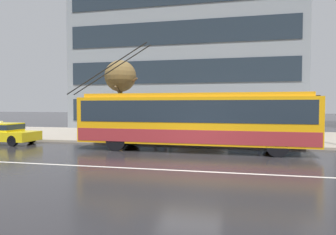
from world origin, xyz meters
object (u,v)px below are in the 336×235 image
Objects in this scene: taxi_queued_behind_bus at (2,132)px; pedestrian_walking_past at (156,125)px; pedestrian_at_shelter at (259,115)px; pedestrian_waiting_by_pole at (167,116)px; bus_shelter at (198,110)px; trolleybus at (193,119)px; street_tree_bare at (120,77)px; pedestrian_approaching_curb at (271,115)px.

taxi_queued_behind_bus is 2.64× the size of pedestrian_walking_past.
pedestrian_at_shelter is 1.08× the size of pedestrian_waiting_by_pole.
bus_shelter reaches higher than pedestrian_waiting_by_pole.
pedestrian_walking_past is 1.57m from pedestrian_waiting_by_pole.
trolleybus is at bearing -86.96° from bus_shelter.
pedestrian_walking_past is 0.32× the size of street_tree_bare.
pedestrian_at_shelter reaches higher than taxi_queued_behind_bus.
bus_shelter is 0.75× the size of street_tree_bare.
pedestrian_waiting_by_pole is (9.37, 4.08, 0.89)m from taxi_queued_behind_bus.
taxi_queued_behind_bus is 15.94m from pedestrian_at_shelter.
pedestrian_waiting_by_pole is (-6.58, 0.93, -0.17)m from pedestrian_approaching_curb.
bus_shelter is 1.95× the size of pedestrian_approaching_curb.
pedestrian_waiting_by_pole is (-2.18, 0.46, -0.42)m from bus_shelter.
bus_shelter is 2.88m from pedestrian_walking_past.
street_tree_bare is (-3.15, -0.34, 2.65)m from pedestrian_waiting_by_pole.
pedestrian_waiting_by_pole is at bearing 23.55° from taxi_queued_behind_bus.
bus_shelter is (-0.20, 3.75, 0.38)m from trolleybus.
bus_shelter is at bearing 17.40° from taxi_queued_behind_bus.
taxi_queued_behind_bus is at bearing -156.45° from pedestrian_waiting_by_pole.
pedestrian_waiting_by_pole is at bearing 6.17° from street_tree_bare.
pedestrian_at_shelter is at bearing 9.89° from bus_shelter.
pedestrian_approaching_curb reaches higher than taxi_queued_behind_bus.
bus_shelter is (11.56, 3.62, 1.31)m from taxi_queued_behind_bus.
bus_shelter reaches higher than taxi_queued_behind_bus.
taxi_queued_behind_bus is (-11.76, 0.13, -0.93)m from trolleybus.
street_tree_bare reaches higher than taxi_queued_behind_bus.
street_tree_bare reaches higher than pedestrian_approaching_curb.
trolleybus is at bearing -0.62° from taxi_queued_behind_bus.
trolleybus reaches higher than pedestrian_walking_past.
street_tree_bare is (-2.78, 1.11, 3.11)m from pedestrian_walking_past.
pedestrian_at_shelter is 1.30m from pedestrian_approaching_curb.
taxi_queued_behind_bus is 8.08m from street_tree_bare.
pedestrian_approaching_curb is 6.65m from pedestrian_waiting_by_pole.
pedestrian_approaching_curb reaches higher than pedestrian_waiting_by_pole.
trolleybus is 4.84m from pedestrian_waiting_by_pole.
bus_shelter is 3.83m from pedestrian_at_shelter.
pedestrian_approaching_curb is at bearing -60.45° from pedestrian_at_shelter.
pedestrian_waiting_by_pole is at bearing -178.14° from pedestrian_at_shelter.
pedestrian_approaching_curb is at bearing 37.99° from trolleybus.
street_tree_bare is at bearing -173.83° from pedestrian_waiting_by_pole.
pedestrian_at_shelter is at bearing 14.59° from pedestrian_walking_past.
pedestrian_approaching_curb is 10.06m from street_tree_bare.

